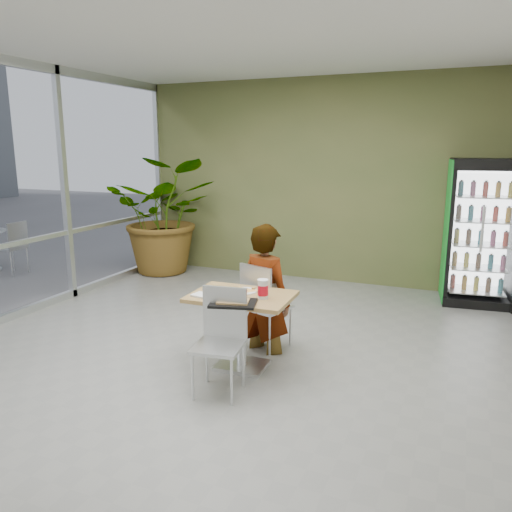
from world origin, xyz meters
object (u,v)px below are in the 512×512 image
object	(u,v)px
chair_near	(222,332)
cafeteria_tray	(233,303)
soda_cup	(263,289)
dining_table	(242,316)
beverage_fridge	(481,233)
seated_woman	(266,301)
chair_far	(262,300)
potted_plant	(166,215)

from	to	relation	value
chair_near	cafeteria_tray	world-z (taller)	chair_near
soda_cup	dining_table	bearing A→B (deg)	172.02
beverage_fridge	dining_table	bearing A→B (deg)	-130.53
seated_woman	beverage_fridge	xyz separation A→B (m)	(2.11, 2.63, 0.46)
dining_table	chair_far	world-z (taller)	chair_far
seated_woman	chair_far	bearing A→B (deg)	73.17
dining_table	soda_cup	size ratio (longest dim) A/B	5.42
chair_far	beverage_fridge	size ratio (longest dim) A/B	0.47
seated_woman	potted_plant	world-z (taller)	potted_plant
dining_table	seated_woman	distance (m)	0.55
beverage_fridge	potted_plant	bearing A→B (deg)	175.17
cafeteria_tray	potted_plant	xyz separation A→B (m)	(-2.86, 3.34, 0.23)
potted_plant	cafeteria_tray	bearing A→B (deg)	-49.43
soda_cup	cafeteria_tray	world-z (taller)	soda_cup
seated_woman	cafeteria_tray	world-z (taller)	seated_woman
dining_table	soda_cup	bearing A→B (deg)	-7.98
chair_near	seated_woman	xyz separation A→B (m)	(0.02, 1.01, -0.01)
chair_far	potted_plant	bearing A→B (deg)	-23.90
dining_table	soda_cup	distance (m)	0.39
chair_near	soda_cup	xyz separation A→B (m)	(0.22, 0.44, 0.30)
dining_table	potted_plant	bearing A→B (deg)	132.74
beverage_fridge	potted_plant	distance (m)	4.94
chair_far	cafeteria_tray	bearing A→B (deg)	111.82
seated_woman	beverage_fridge	world-z (taller)	beverage_fridge
dining_table	seated_woman	bearing A→B (deg)	86.16
dining_table	cafeteria_tray	distance (m)	0.39
chair_near	potted_plant	distance (m)	4.51
soda_cup	potted_plant	bearing A→B (deg)	134.75
cafeteria_tray	beverage_fridge	bearing A→B (deg)	59.11
chair_far	beverage_fridge	xyz separation A→B (m)	(2.14, 2.67, 0.44)
soda_cup	beverage_fridge	xyz separation A→B (m)	(1.91, 3.21, 0.16)
soda_cup	potted_plant	distance (m)	4.31
chair_far	cafeteria_tray	size ratio (longest dim) A/B	2.29
dining_table	soda_cup	world-z (taller)	soda_cup
chair_far	soda_cup	bearing A→B (deg)	131.45
dining_table	potted_plant	distance (m)	4.15
chair_near	chair_far	bearing A→B (deg)	82.96
dining_table	soda_cup	xyz separation A→B (m)	(0.24, -0.03, 0.30)
chair_near	cafeteria_tray	bearing A→B (deg)	68.75
chair_near	seated_woman	world-z (taller)	seated_woman
chair_far	beverage_fridge	distance (m)	3.45
seated_woman	soda_cup	size ratio (longest dim) A/B	9.14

